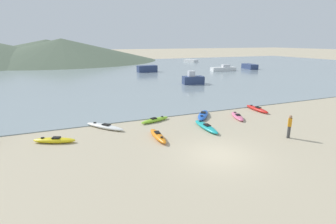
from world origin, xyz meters
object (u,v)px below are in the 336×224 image
object	(u,v)px
kayak_on_sand_0	(206,127)
kayak_on_sand_1	(257,109)
kayak_on_sand_4	(155,120)
person_near_foreground	(290,125)
kayak_on_sand_7	(203,115)
kayak_on_sand_5	(105,126)
moored_boat_3	(147,69)
moored_boat_4	(193,79)
moored_boat_1	(191,61)
kayak_on_sand_6	(158,136)
moored_boat_0	(250,66)
kayak_on_sand_2	(237,116)
moored_boat_2	(224,69)
kayak_on_sand_3	(54,140)

from	to	relation	value
kayak_on_sand_0	kayak_on_sand_1	xyz separation A→B (m)	(7.05, 2.65, 0.00)
kayak_on_sand_4	person_near_foreground	distance (m)	9.80
kayak_on_sand_7	person_near_foreground	distance (m)	7.10
kayak_on_sand_5	person_near_foreground	xyz separation A→B (m)	(10.94, -6.77, 0.75)
kayak_on_sand_7	moored_boat_3	distance (m)	34.02
person_near_foreground	moored_boat_4	size ratio (longest dim) A/B	0.48
kayak_on_sand_7	person_near_foreground	xyz separation A→B (m)	(2.72, -6.52, 0.73)
person_near_foreground	moored_boat_3	xyz separation A→B (m)	(3.50, 39.96, -0.18)
person_near_foreground	moored_boat_1	bearing A→B (deg)	67.94
kayak_on_sand_6	moored_boat_0	size ratio (longest dim) A/B	0.66
kayak_on_sand_2	moored_boat_2	distance (m)	36.03
moored_boat_3	kayak_on_sand_0	bearing A→B (deg)	-101.83
moored_boat_3	moored_boat_4	world-z (taller)	moored_boat_4
kayak_on_sand_7	moored_boat_0	size ratio (longest dim) A/B	0.67
kayak_on_sand_5	moored_boat_1	size ratio (longest dim) A/B	0.66
kayak_on_sand_4	moored_boat_3	size ratio (longest dim) A/B	0.68
kayak_on_sand_3	moored_boat_0	distance (m)	52.35
kayak_on_sand_5	moored_boat_1	distance (m)	64.30
kayak_on_sand_6	person_near_foreground	bearing A→B (deg)	-22.19
kayak_on_sand_1	moored_boat_1	size ratio (longest dim) A/B	0.64
kayak_on_sand_2	moored_boat_4	world-z (taller)	moored_boat_4
kayak_on_sand_1	kayak_on_sand_5	bearing A→B (deg)	178.54
kayak_on_sand_6	moored_boat_3	world-z (taller)	moored_boat_3
kayak_on_sand_3	moored_boat_4	xyz separation A→B (m)	(19.13, 17.15, 0.58)
moored_boat_0	kayak_on_sand_5	bearing A→B (deg)	-141.87
moored_boat_2	moored_boat_3	xyz separation A→B (m)	(-15.78, 4.46, 0.20)
kayak_on_sand_2	kayak_on_sand_5	distance (m)	10.87
kayak_on_sand_5	person_near_foreground	world-z (taller)	person_near_foreground
person_near_foreground	kayak_on_sand_4	bearing A→B (deg)	135.15
kayak_on_sand_5	moored_boat_0	size ratio (longest dim) A/B	0.71
kayak_on_sand_1	kayak_on_sand_5	world-z (taller)	kayak_on_sand_1
kayak_on_sand_4	moored_boat_2	xyz separation A→B (m)	(26.21, 28.61, 0.38)
kayak_on_sand_5	moored_boat_3	bearing A→B (deg)	66.50
kayak_on_sand_3	kayak_on_sand_7	distance (m)	11.73
kayak_on_sand_4	kayak_on_sand_2	bearing A→B (deg)	-14.25
kayak_on_sand_3	kayak_on_sand_7	xyz separation A→B (m)	(11.65, 1.36, 0.01)
kayak_on_sand_6	person_near_foreground	size ratio (longest dim) A/B	1.81
kayak_on_sand_0	kayak_on_sand_4	bearing A→B (deg)	132.29
kayak_on_sand_2	moored_boat_1	size ratio (longest dim) A/B	0.57
kayak_on_sand_6	moored_boat_3	size ratio (longest dim) A/B	0.71
kayak_on_sand_4	kayak_on_sand_7	bearing A→B (deg)	-5.10
kayak_on_sand_1	moored_boat_1	xyz separation A→B (m)	(21.52, 54.01, 0.25)
kayak_on_sand_5	moored_boat_4	distance (m)	22.09
kayak_on_sand_5	person_near_foreground	distance (m)	12.88
person_near_foreground	moored_boat_1	xyz separation A→B (m)	(24.49, 60.42, -0.48)
kayak_on_sand_2	kayak_on_sand_4	size ratio (longest dim) A/B	0.98
moored_boat_4	moored_boat_1	bearing A→B (deg)	62.64
kayak_on_sand_0	moored_boat_3	bearing A→B (deg)	78.17
kayak_on_sand_5	moored_boat_0	world-z (taller)	moored_boat_0
kayak_on_sand_4	moored_boat_1	xyz separation A→B (m)	(31.42, 53.53, 0.28)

